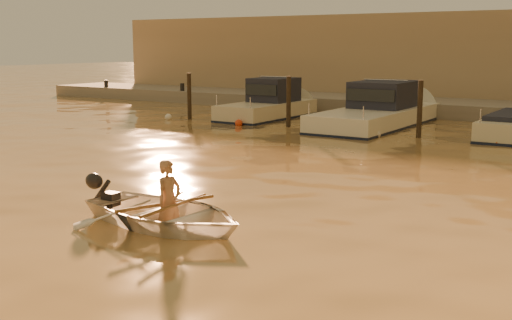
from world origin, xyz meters
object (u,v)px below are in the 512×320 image
Objects in this scene: moored_boat_2 at (377,110)px; waterfront_building at (510,61)px; dinghy at (165,213)px; person at (169,202)px; moored_boat_1 at (267,104)px.

moored_boat_2 is 0.19× the size of waterfront_building.
waterfront_building is at bearing 3.58° from dinghy.
person is at bearing -90.00° from dinghy.
dinghy is 2.22× the size of person.
moored_boat_2 is at bearing -103.70° from waterfront_building.
dinghy is at bearing -81.26° from moored_boat_2.
person is at bearing -63.81° from moored_boat_1.
moored_boat_1 is 5.18m from moored_boat_2.
person is (0.10, -0.01, 0.23)m from dinghy.
dinghy is 26.69m from waterfront_building.
moored_boat_2 is (-2.40, 15.60, 0.40)m from dinghy.
moored_boat_2 reaches higher than person.
person is at bearing -90.40° from waterfront_building.
moored_boat_1 is 13.64m from waterfront_building.
waterfront_building reaches higher than person.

